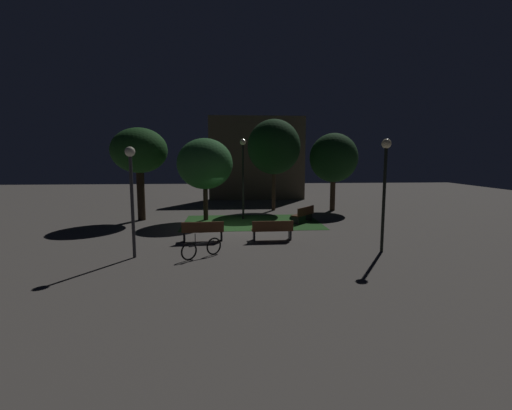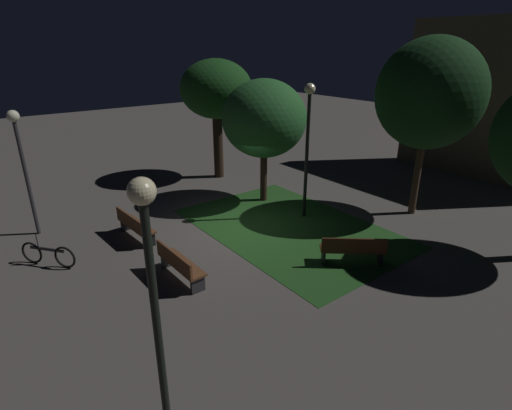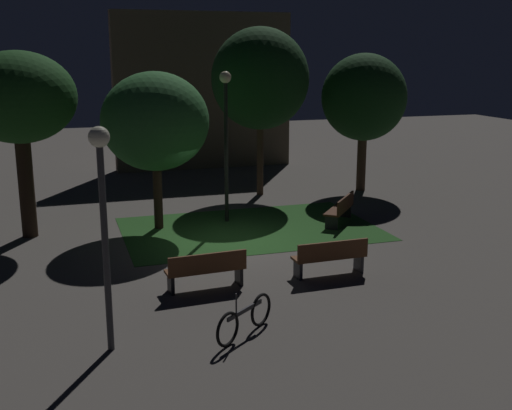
% 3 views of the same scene
% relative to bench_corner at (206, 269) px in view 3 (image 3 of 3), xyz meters
% --- Properties ---
extents(ground_plane, '(60.00, 60.00, 0.00)m').
position_rel_bench_corner_xyz_m(ground_plane, '(1.51, 3.28, -0.48)').
color(ground_plane, '#56514C').
extents(grass_lawn, '(7.54, 4.96, 0.01)m').
position_rel_bench_corner_xyz_m(grass_lawn, '(2.40, 4.48, -0.48)').
color(grass_lawn, '#23511E').
rests_on(grass_lawn, ground).
extents(bench_corner, '(1.83, 0.59, 0.88)m').
position_rel_bench_corner_xyz_m(bench_corner, '(0.00, 0.00, 0.00)').
color(bench_corner, brown).
rests_on(bench_corner, ground).
extents(bench_by_lamp, '(1.81, 0.52, 0.88)m').
position_rel_bench_corner_xyz_m(bench_by_lamp, '(3.03, -0.00, 0.00)').
color(bench_by_lamp, brown).
rests_on(bench_by_lamp, ground).
extents(bench_path_side, '(1.53, 1.69, 0.88)m').
position_rel_bench_corner_xyz_m(bench_path_side, '(5.28, 4.23, 0.00)').
color(bench_path_side, '#422314').
rests_on(bench_path_side, ground).
extents(tree_right_canopy, '(3.15, 3.15, 4.68)m').
position_rel_bench_corner_xyz_m(tree_right_canopy, '(-0.21, 5.40, 2.74)').
color(tree_right_canopy, '#2D2116').
rests_on(tree_right_canopy, ground).
extents(tree_left_canopy, '(3.19, 3.19, 5.18)m').
position_rel_bench_corner_xyz_m(tree_left_canopy, '(8.13, 8.53, 3.05)').
color(tree_left_canopy, '#423021').
rests_on(tree_left_canopy, ground).
extents(tree_tall_center, '(3.53, 3.53, 6.10)m').
position_rel_bench_corner_xyz_m(tree_tall_center, '(4.16, 8.93, 3.78)').
color(tree_tall_center, '#423021').
rests_on(tree_tall_center, ground).
extents(tree_lawn_side, '(3.16, 3.16, 5.26)m').
position_rel_bench_corner_xyz_m(tree_lawn_side, '(-3.90, 5.67, 3.45)').
color(tree_lawn_side, '#2D2116').
rests_on(tree_lawn_side, ground).
extents(lamp_post_plaza_west, '(0.36, 0.36, 4.01)m').
position_rel_bench_corner_xyz_m(lamp_post_plaza_west, '(-2.32, -2.39, 2.29)').
color(lamp_post_plaza_west, '#333338').
rests_on(lamp_post_plaza_west, ground).
extents(lamp_post_plaza_east, '(0.36, 0.36, 4.65)m').
position_rel_bench_corner_xyz_m(lamp_post_plaza_east, '(1.96, 5.55, 2.67)').
color(lamp_post_plaza_east, black).
rests_on(lamp_post_plaza_east, ground).
extents(bicycle, '(1.41, 1.13, 0.93)m').
position_rel_bench_corner_xyz_m(bicycle, '(0.13, -2.56, -0.14)').
color(bicycle, black).
rests_on(bicycle, ground).
extents(building_wall_backdrop, '(8.03, 0.80, 6.95)m').
position_rel_bench_corner_xyz_m(building_wall_backdrop, '(3.51, 15.24, 2.99)').
color(building_wall_backdrop, brown).
rests_on(building_wall_backdrop, ground).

